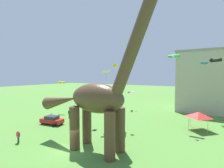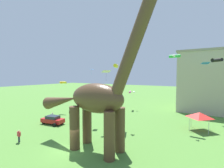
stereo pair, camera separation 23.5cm
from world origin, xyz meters
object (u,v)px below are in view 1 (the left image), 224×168
object	(u,v)px
kite_trailing	(102,92)
festival_canopy_tent	(199,115)
kite_high_right	(91,69)
kite_near_low	(117,66)
kite_apex	(204,63)
kite_far_left	(174,56)
person_watching_child	(69,113)
person_strolling_adult	(18,135)
person_near_flyer	(52,115)
kite_near_high	(130,92)
kite_mid_right	(215,60)
dinosaur_sculpture	(96,98)
parked_sedan_left	(52,120)
kite_mid_left	(61,83)
kite_mid_center	(95,92)
kite_high_left	(106,72)

from	to	relation	value
kite_trailing	festival_canopy_tent	bearing A→B (deg)	29.89
kite_high_right	kite_near_low	size ratio (longest dim) A/B	0.50
festival_canopy_tent	kite_apex	size ratio (longest dim) A/B	1.76
kite_apex	kite_trailing	size ratio (longest dim) A/B	1.11
kite_far_left	kite_near_low	world-z (taller)	kite_far_left
kite_far_left	person_watching_child	bearing A→B (deg)	-164.48
person_watching_child	person_strolling_adult	distance (m)	13.27
person_near_flyer	kite_trailing	world-z (taller)	kite_trailing
kite_apex	kite_near_high	xyz separation A→B (m)	(-16.77, 0.51, -6.88)
kite_apex	kite_high_right	distance (m)	23.00
kite_trailing	kite_far_left	bearing A→B (deg)	40.38
person_strolling_adult	kite_mid_right	distance (m)	31.51
kite_mid_right	dinosaur_sculpture	bearing A→B (deg)	-127.83
parked_sedan_left	kite_mid_left	bearing A→B (deg)	118.13
kite_mid_left	kite_near_high	xyz separation A→B (m)	(13.21, 11.12, -2.63)
kite_high_right	kite_apex	bearing A→B (deg)	36.66
person_near_flyer	kite_mid_center	size ratio (longest dim) A/B	0.83
person_strolling_adult	kite_far_left	size ratio (longest dim) A/B	0.89
person_near_flyer	kite_near_low	distance (m)	17.77
parked_sedan_left	festival_canopy_tent	size ratio (longest dim) A/B	1.41
dinosaur_sculpture	kite_high_left	xyz separation A→B (m)	(0.46, 1.50, 3.19)
person_near_flyer	kite_near_low	xyz separation A→B (m)	(14.39, 2.73, 10.06)
kite_mid_center	kite_far_left	xyz separation A→B (m)	(24.12, -9.22, 8.38)
kite_mid_center	kite_trailing	distance (m)	22.76
person_near_flyer	kite_apex	bearing A→B (deg)	-28.41
kite_near_high	kite_near_low	size ratio (longest dim) A/B	0.82
kite_high_left	parked_sedan_left	bearing A→B (deg)	169.31
dinosaur_sculpture	kite_apex	bearing A→B (deg)	47.86
person_strolling_adult	kite_mid_right	size ratio (longest dim) A/B	0.83
kite_far_left	kite_high_right	distance (m)	15.17
festival_canopy_tent	kite_mid_right	bearing A→B (deg)	35.08
festival_canopy_tent	kite_high_left	world-z (taller)	kite_high_left
person_watching_child	kite_far_left	size ratio (longest dim) A/B	0.90
kite_mid_center	kite_near_low	bearing A→B (deg)	-42.32
parked_sedan_left	person_near_flyer	bearing A→B (deg)	132.31
kite_mid_left	kite_trailing	xyz separation A→B (m)	(15.83, -5.63, -0.98)
person_strolling_adult	kite_trailing	bearing A→B (deg)	144.61
kite_far_left	kite_mid_left	size ratio (longest dim) A/B	1.02
kite_mid_right	kite_near_low	xyz separation A→B (m)	(-14.88, -5.91, -0.76)
person_strolling_adult	kite_mid_center	distance (m)	28.77
person_watching_child	kite_near_high	bearing A→B (deg)	131.20
kite_far_left	kite_near_high	bearing A→B (deg)	145.06
kite_near_high	kite_near_low	xyz separation A→B (m)	(3.51, -13.34, 6.12)
kite_mid_center	kite_mid_left	distance (m)	12.29
kite_mid_right	kite_high_right	world-z (taller)	kite_mid_right
kite_mid_left	kite_high_right	distance (m)	12.33
parked_sedan_left	person_near_flyer	xyz separation A→B (m)	(-3.90, 3.04, -0.15)
kite_mid_right	kite_near_low	world-z (taller)	kite_mid_right
kite_mid_right	kite_mid_left	xyz separation A→B (m)	(-31.60, -3.69, -4.25)
kite_mid_right	kite_high_right	size ratio (longest dim) A/B	1.67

